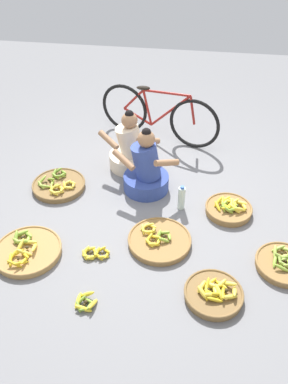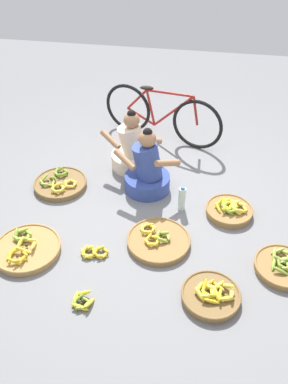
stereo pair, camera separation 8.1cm
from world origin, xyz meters
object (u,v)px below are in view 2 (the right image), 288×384
at_px(banana_basket_near_vendor, 27,248).
at_px(banana_basket_near_bicycle, 283,266).
at_px(banana_basket_back_center, 211,295).
at_px(loose_bananas_front_center, 93,252).
at_px(banana_basket_front_left, 60,183).
at_px(bicycle_leaning, 161,115).
at_px(loose_bananas_front_right, 82,301).
at_px(banana_basket_back_right, 158,240).
at_px(banana_basket_back_left, 229,210).
at_px(vendor_woman_behind, 132,149).
at_px(water_bottle, 182,199).
at_px(vendor_woman_front, 147,171).

xyz_separation_m(banana_basket_near_vendor, banana_basket_near_bicycle, (2.42, 0.20, 0.00)).
bearing_deg(banana_basket_back_center, loose_bananas_front_center, 164.66).
bearing_deg(banana_basket_front_left, loose_bananas_front_center, -55.27).
distance_m(bicycle_leaning, banana_basket_near_bicycle, 2.58).
xyz_separation_m(banana_basket_near_bicycle, loose_bananas_front_right, (-1.72, -0.69, -0.01)).
bearing_deg(banana_basket_near_vendor, banana_basket_front_left, 91.53).
xyz_separation_m(banana_basket_back_right, banana_basket_back_center, (0.54, -0.57, 0.01)).
bearing_deg(loose_bananas_front_right, banana_basket_back_right, 56.76).
xyz_separation_m(banana_basket_back_right, banana_basket_back_left, (0.69, 0.57, 0.01)).
relative_size(vendor_woman_behind, loose_bananas_front_center, 2.62).
xyz_separation_m(bicycle_leaning, banana_basket_front_left, (-1.00, -1.27, -0.32)).
distance_m(banana_basket_back_center, water_bottle, 1.19).
bearing_deg(banana_basket_near_vendor, bicycle_leaning, 67.18).
height_order(vendor_woman_front, bicycle_leaning, vendor_woman_front).
height_order(loose_bananas_front_right, loose_bananas_front_center, loose_bananas_front_right).
xyz_separation_m(banana_basket_back_left, loose_bananas_front_right, (-1.22, -1.38, -0.02)).
bearing_deg(vendor_woman_behind, banana_basket_back_center, -60.00).
distance_m(bicycle_leaning, banana_basket_near_vendor, 2.53).
height_order(banana_basket_near_vendor, water_bottle, water_bottle).
bearing_deg(banana_basket_front_left, banana_basket_near_vendor, -88.47).
xyz_separation_m(vendor_woman_behind, bicycle_leaning, (0.25, 0.72, 0.11)).
bearing_deg(banana_basket_back_left, bicycle_leaning, 123.94).
distance_m(banana_basket_back_left, loose_bananas_front_center, 1.52).
distance_m(banana_basket_back_right, loose_bananas_front_center, 0.65).
bearing_deg(banana_basket_back_right, banana_basket_back_left, 39.58).
xyz_separation_m(bicycle_leaning, loose_bananas_front_center, (-0.33, -2.24, -0.33)).
height_order(banana_basket_front_left, loose_bananas_front_center, banana_basket_front_left).
height_order(loose_bananas_front_right, water_bottle, water_bottle).
bearing_deg(water_bottle, banana_basket_back_left, 0.88).
relative_size(banana_basket_front_left, water_bottle, 2.06).
bearing_deg(banana_basket_back_right, banana_basket_front_left, 150.75).
xyz_separation_m(bicycle_leaning, banana_basket_near_bicycle, (1.44, -2.11, -0.32)).
height_order(vendor_woman_behind, banana_basket_front_left, vendor_woman_behind).
relative_size(banana_basket_back_center, water_bottle, 1.73).
distance_m(loose_bananas_front_right, water_bottle, 1.55).
xyz_separation_m(vendor_woman_front, water_bottle, (0.43, -0.28, -0.11)).
relative_size(banana_basket_back_center, loose_bananas_front_center, 1.76).
bearing_deg(loose_bananas_front_center, banana_basket_back_left, 32.80).
relative_size(vendor_woman_behind, banana_basket_near_vendor, 1.18).
height_order(vendor_woman_behind, loose_bananas_front_right, vendor_woman_behind).
relative_size(vendor_woman_behind, banana_basket_front_left, 1.25).
distance_m(banana_basket_back_center, banana_basket_near_bicycle, 0.77).
relative_size(banana_basket_front_left, banana_basket_back_right, 0.97).
bearing_deg(loose_bananas_front_center, banana_basket_back_right, 23.47).
bearing_deg(banana_basket_front_left, loose_bananas_front_right, -64.45).
height_order(banana_basket_back_left, banana_basket_near_bicycle, banana_basket_back_left).
relative_size(bicycle_leaning, banana_basket_near_vendor, 2.52).
xyz_separation_m(vendor_woman_behind, banana_basket_back_left, (1.20, -0.70, -0.19)).
bearing_deg(loose_bananas_front_center, banana_basket_near_vendor, -173.55).
distance_m(banana_basket_back_center, loose_bananas_front_center, 1.18).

